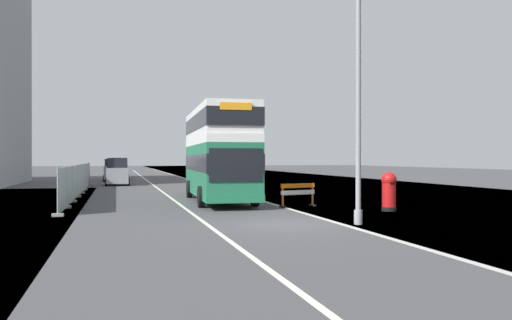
% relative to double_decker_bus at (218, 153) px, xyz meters
% --- Properties ---
extents(ground, '(140.00, 280.00, 0.10)m').
position_rel_double_decker_bus_xyz_m(ground, '(0.89, -9.65, -2.63)').
color(ground, '#424244').
extents(double_decker_bus, '(3.17, 10.69, 4.85)m').
position_rel_double_decker_bus_xyz_m(double_decker_bus, '(0.00, 0.00, 0.00)').
color(double_decker_bus, '#1E6B47').
rests_on(double_decker_bus, ground).
extents(lamppost_foreground, '(0.29, 0.70, 8.14)m').
position_rel_double_decker_bus_xyz_m(lamppost_foreground, '(2.83, -10.60, 1.26)').
color(lamppost_foreground, gray).
rests_on(lamppost_foreground, ground).
extents(red_pillar_postbox, '(0.66, 0.66, 1.68)m').
position_rel_double_decker_bus_xyz_m(red_pillar_postbox, '(6.17, -6.84, -1.66)').
color(red_pillar_postbox, black).
rests_on(red_pillar_postbox, ground).
extents(roadworks_barrier, '(1.83, 0.79, 1.09)m').
position_rel_double_decker_bus_xyz_m(roadworks_barrier, '(3.02, -4.00, -1.89)').
color(roadworks_barrier, orange).
rests_on(roadworks_barrier, ground).
extents(construction_site_fence, '(0.44, 24.00, 1.94)m').
position_rel_double_decker_bus_xyz_m(construction_site_fence, '(-7.43, 6.59, -1.66)').
color(construction_site_fence, '#A8AAAD').
rests_on(construction_site_fence, ground).
extents(car_oncoming_near, '(1.97, 4.56, 2.30)m').
position_rel_double_decker_bus_xyz_m(car_oncoming_near, '(-5.14, 18.67, -1.51)').
color(car_oncoming_near, gray).
rests_on(car_oncoming_near, ground).
extents(car_receding_mid, '(1.99, 4.35, 2.22)m').
position_rel_double_decker_bus_xyz_m(car_receding_mid, '(-5.51, 26.63, -1.54)').
color(car_receding_mid, gray).
rests_on(car_receding_mid, ground).
extents(car_receding_far, '(2.10, 4.58, 2.34)m').
position_rel_double_decker_bus_xyz_m(car_receding_far, '(-4.94, 33.40, -1.49)').
color(car_receding_far, silver).
rests_on(car_receding_far, ground).
extents(bare_tree_far_verge_near, '(2.18, 3.16, 4.84)m').
position_rel_double_decker_bus_xyz_m(bare_tree_far_verge_near, '(-15.06, 22.84, -0.10)').
color(bare_tree_far_verge_near, '#4C3D2D').
rests_on(bare_tree_far_verge_near, ground).
extents(bare_tree_far_verge_mid, '(2.13, 2.70, 4.98)m').
position_rel_double_decker_bus_xyz_m(bare_tree_far_verge_mid, '(-16.76, 38.36, -0.24)').
color(bare_tree_far_verge_mid, '#4C3D2D').
rests_on(bare_tree_far_verge_mid, ground).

